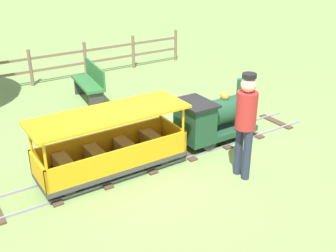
% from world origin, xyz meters
% --- Properties ---
extents(ground_plane, '(60.00, 60.00, 0.00)m').
position_xyz_m(ground_plane, '(0.00, 0.00, 0.00)').
color(ground_plane, '#75934C').
extents(track, '(0.76, 6.05, 0.04)m').
position_xyz_m(track, '(0.00, 0.03, 0.02)').
color(track, gray).
rests_on(track, ground_plane).
extents(locomotive, '(0.72, 1.45, 1.03)m').
position_xyz_m(locomotive, '(0.00, 1.06, 0.48)').
color(locomotive, '#1E472D').
rests_on(locomotive, ground_plane).
extents(passenger_car, '(0.82, 2.35, 0.97)m').
position_xyz_m(passenger_car, '(0.00, -0.87, 0.42)').
color(passenger_car, '#3F3F3F').
rests_on(passenger_car, ground_plane).
extents(conductor_person, '(0.30, 0.30, 1.62)m').
position_xyz_m(conductor_person, '(1.13, 0.74, 0.96)').
color(conductor_person, '#282D47').
rests_on(conductor_person, ground_plane).
extents(park_bench, '(1.34, 0.55, 0.82)m').
position_xyz_m(park_bench, '(-3.08, 0.11, 0.42)').
color(park_bench, '#2D6B33').
rests_on(park_bench, ground_plane).
extents(fence_section, '(0.08, 7.13, 0.90)m').
position_xyz_m(fence_section, '(-4.83, 0.03, 0.48)').
color(fence_section, '#756047').
rests_on(fence_section, ground_plane).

